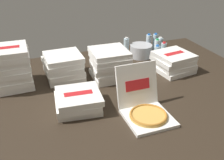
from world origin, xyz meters
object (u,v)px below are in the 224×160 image
object	(u,v)px
pizza_stack_right_far	(64,66)
water_bottle_4	(157,55)
pizza_stack_center_near	(10,67)
water_bottle_2	(163,52)
water_bottle_6	(148,43)
water_bottle_0	(126,47)
water_bottle_5	(157,48)
water_bottle_3	(155,42)
pizza_stack_right_mid	(110,64)
water_bottle_1	(160,46)
ice_bucket	(141,51)
open_pizza_box	(145,107)
pizza_stack_right_near	(173,62)
pizza_stack_left_mid	(78,101)

from	to	relation	value
pizza_stack_right_far	water_bottle_4	distance (m)	1.05
water_bottle_4	pizza_stack_center_near	bearing A→B (deg)	179.52
pizza_stack_center_near	water_bottle_2	size ratio (longest dim) A/B	1.77
water_bottle_2	water_bottle_6	size ratio (longest dim) A/B	1.00
water_bottle_0	water_bottle_4	size ratio (longest dim) A/B	1.00
pizza_stack_center_near	water_bottle_6	xyz separation A→B (m)	(1.64, 0.37, -0.09)
water_bottle_5	water_bottle_6	size ratio (longest dim) A/B	1.00
water_bottle_0	water_bottle_3	size ratio (longest dim) A/B	1.00
pizza_stack_right_mid	pizza_stack_center_near	distance (m)	0.95
water_bottle_1	water_bottle_6	bearing A→B (deg)	113.82
pizza_stack_center_near	pizza_stack_right_far	xyz separation A→B (m)	(0.49, 0.01, -0.07)
ice_bucket	water_bottle_3	world-z (taller)	water_bottle_3
open_pizza_box	water_bottle_4	xyz separation A→B (m)	(0.58, 0.86, 0.03)
water_bottle_0	pizza_stack_right_far	bearing A→B (deg)	-157.84
open_pizza_box	water_bottle_0	bearing A→B (deg)	73.38
pizza_stack_right_far	water_bottle_0	world-z (taller)	pizza_stack_right_far
pizza_stack_right_near	pizza_stack_left_mid	size ratio (longest dim) A/B	1.01
pizza_stack_left_mid	water_bottle_0	size ratio (longest dim) A/B	1.83
water_bottle_1	water_bottle_5	distance (m)	0.08
open_pizza_box	pizza_stack_center_near	xyz separation A→B (m)	(-0.96, 0.87, 0.12)
pizza_stack_right_near	pizza_stack_left_mid	distance (m)	1.19
water_bottle_2	pizza_stack_left_mid	bearing A→B (deg)	-151.31
water_bottle_2	water_bottle_3	bearing A→B (deg)	77.87
water_bottle_2	open_pizza_box	bearing A→B (deg)	-127.33
water_bottle_1	water_bottle_2	xyz separation A→B (m)	(-0.05, -0.17, 0.00)
open_pizza_box	water_bottle_4	size ratio (longest dim) A/B	2.03
pizza_stack_right_near	water_bottle_3	size ratio (longest dim) A/B	1.85
ice_bucket	water_bottle_6	distance (m)	0.22
pizza_stack_right_far	pizza_stack_right_near	bearing A→B (deg)	-12.31
water_bottle_1	water_bottle_2	distance (m)	0.17
pizza_stack_right_mid	water_bottle_2	distance (m)	0.75
pizza_stack_right_mid	water_bottle_3	distance (m)	0.95
pizza_stack_right_far	water_bottle_2	xyz separation A→B (m)	(1.17, 0.04, -0.02)
ice_bucket	water_bottle_3	size ratio (longest dim) A/B	1.17
pizza_stack_right_mid	pizza_stack_right_far	distance (m)	0.47
pizza_stack_center_near	water_bottle_2	xyz separation A→B (m)	(1.66, 0.04, -0.09)
water_bottle_5	ice_bucket	bearing A→B (deg)	158.45
pizza_stack_right_mid	water_bottle_4	size ratio (longest dim) A/B	1.78
water_bottle_4	water_bottle_6	bearing A→B (deg)	76.06
pizza_stack_center_near	water_bottle_1	size ratio (longest dim) A/B	1.77
pizza_stack_right_near	water_bottle_1	size ratio (longest dim) A/B	1.85
water_bottle_4	open_pizza_box	bearing A→B (deg)	-124.11
pizza_stack_right_mid	water_bottle_1	bearing A→B (deg)	24.97
pizza_stack_right_near	pizza_stack_left_mid	world-z (taller)	pizza_stack_right_near
ice_bucket	water_bottle_1	size ratio (longest dim) A/B	1.17
pizza_stack_right_mid	water_bottle_2	xyz separation A→B (m)	(0.73, 0.20, -0.04)
water_bottle_5	pizza_stack_center_near	bearing A→B (deg)	-174.18
pizza_stack_right_mid	water_bottle_1	size ratio (longest dim) A/B	1.78
water_bottle_1	water_bottle_4	world-z (taller)	same
water_bottle_3	water_bottle_5	distance (m)	0.21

